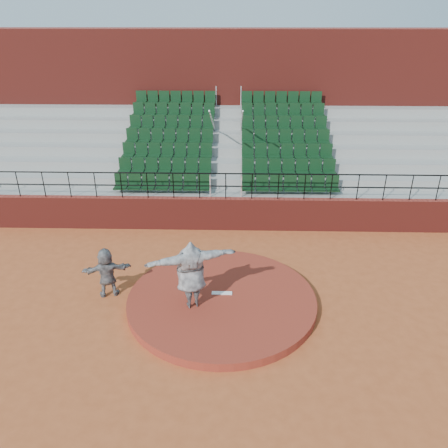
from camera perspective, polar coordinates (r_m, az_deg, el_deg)
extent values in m
plane|color=#AF5127|center=(13.07, -0.29, -10.33)|extent=(90.00, 90.00, 0.00)
cylinder|color=maroon|center=(12.99, -0.29, -9.89)|extent=(5.50, 5.50, 0.25)
cube|color=white|center=(13.03, -0.27, -9.00)|extent=(0.60, 0.15, 0.03)
cube|color=maroon|center=(17.08, 0.22, 1.36)|extent=(24.00, 0.30, 1.30)
cylinder|color=black|center=(16.47, 0.23, 6.60)|extent=(24.00, 0.05, 0.05)
cylinder|color=black|center=(16.64, 0.22, 4.97)|extent=(24.00, 0.04, 0.04)
cylinder|color=black|center=(18.61, -25.32, 4.72)|extent=(0.04, 0.04, 1.00)
cylinder|color=black|center=(18.19, -22.49, 4.80)|extent=(0.04, 0.04, 1.00)
cylinder|color=black|center=(17.81, -19.54, 4.86)|extent=(0.04, 0.04, 1.00)
cylinder|color=black|center=(17.48, -16.46, 4.92)|extent=(0.04, 0.04, 1.00)
cylinder|color=black|center=(17.20, -13.28, 4.96)|extent=(0.04, 0.04, 1.00)
cylinder|color=black|center=(16.97, -9.99, 4.99)|extent=(0.04, 0.04, 1.00)
cylinder|color=black|center=(16.80, -6.64, 5.00)|extent=(0.04, 0.04, 1.00)
cylinder|color=black|center=(16.69, -3.22, 4.99)|extent=(0.04, 0.04, 1.00)
cylinder|color=black|center=(16.64, 0.22, 4.97)|extent=(0.04, 0.04, 1.00)
cylinder|color=black|center=(16.65, 3.68, 4.93)|extent=(0.04, 0.04, 1.00)
cylinder|color=black|center=(16.72, 7.12, 4.87)|extent=(0.04, 0.04, 1.00)
cylinder|color=black|center=(16.85, 10.51, 4.79)|extent=(0.04, 0.04, 1.00)
cylinder|color=black|center=(17.04, 13.84, 4.70)|extent=(0.04, 0.04, 1.00)
cylinder|color=black|center=(17.28, 17.09, 4.60)|extent=(0.04, 0.04, 1.00)
cylinder|color=black|center=(17.58, 20.24, 4.49)|extent=(0.04, 0.04, 1.00)
cylinder|color=black|center=(17.92, 23.28, 4.36)|extent=(0.04, 0.04, 1.00)
cylinder|color=black|center=(18.32, 26.19, 4.23)|extent=(0.04, 0.04, 1.00)
cube|color=gray|center=(17.61, 0.26, 2.13)|extent=(24.00, 0.85, 1.30)
cube|color=black|center=(17.47, -8.08, 5.24)|extent=(3.85, 0.48, 0.72)
cube|color=black|center=(17.38, 8.65, 5.09)|extent=(3.85, 0.48, 0.72)
cube|color=gray|center=(18.32, 0.32, 3.76)|extent=(24.00, 0.85, 1.70)
cube|color=black|center=(18.13, -7.74, 7.37)|extent=(3.85, 0.48, 0.72)
cube|color=black|center=(18.04, 8.44, 7.23)|extent=(3.85, 0.48, 0.72)
cube|color=gray|center=(19.04, 0.37, 5.27)|extent=(24.00, 0.85, 2.10)
cube|color=black|center=(18.82, -7.43, 9.34)|extent=(3.85, 0.48, 0.72)
cube|color=black|center=(18.73, 8.24, 9.21)|extent=(3.85, 0.48, 0.72)
cube|color=gray|center=(19.77, 0.42, 6.67)|extent=(24.00, 0.85, 2.50)
cube|color=black|center=(19.52, -7.13, 11.17)|extent=(3.85, 0.48, 0.72)
cube|color=black|center=(19.44, 8.05, 11.05)|extent=(3.85, 0.48, 0.72)
cube|color=gray|center=(20.51, 0.47, 7.97)|extent=(24.00, 0.85, 2.90)
cube|color=black|center=(20.25, -6.86, 12.87)|extent=(3.85, 0.48, 0.72)
cube|color=black|center=(20.16, 7.87, 12.76)|extent=(3.85, 0.48, 0.72)
cube|color=gray|center=(21.27, 0.52, 9.18)|extent=(24.00, 0.85, 3.30)
cube|color=black|center=(20.99, -6.59, 14.45)|extent=(3.85, 0.48, 0.72)
cube|color=black|center=(20.91, 7.70, 14.35)|extent=(3.85, 0.48, 0.72)
cube|color=gray|center=(22.03, 0.56, 10.31)|extent=(24.00, 0.85, 3.70)
cube|color=black|center=(21.75, -6.35, 15.92)|extent=(3.85, 0.48, 0.72)
cube|color=black|center=(21.67, 7.54, 15.83)|extent=(3.85, 0.48, 0.72)
cylinder|color=silver|center=(19.20, -1.39, 12.77)|extent=(0.06, 5.97, 2.46)
cylinder|color=silver|center=(19.18, 2.28, 12.74)|extent=(0.06, 5.97, 2.46)
cube|color=maroon|center=(23.54, 0.66, 15.54)|extent=(24.00, 3.00, 7.10)
imported|color=black|center=(12.05, -4.33, -6.57)|extent=(2.59, 1.47, 2.04)
imported|color=black|center=(13.47, -15.06, -6.13)|extent=(1.52, 0.82, 1.56)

